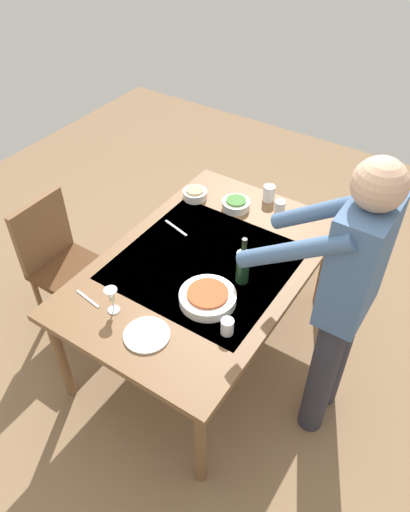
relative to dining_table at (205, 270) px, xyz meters
The scene contains 15 objects.
ground_plane 0.66m from the dining_table, ahead, with size 6.00×6.00×0.00m, color #846647.
dining_table is the anchor object (origin of this frame).
chair_near 0.98m from the dining_table, 72.46° to the right, with size 0.40×0.40×0.91m.
person_server 0.86m from the dining_table, 86.75° to the left, with size 0.42×0.61×1.69m.
wine_bottle 0.30m from the dining_table, 87.40° to the left, with size 0.07×0.07×0.30m.
wine_glass_left 0.61m from the dining_table, 18.98° to the right, with size 0.07×0.07×0.15m.
water_cup_near_left 0.75m from the dining_table, behind, with size 0.08×0.08×0.11m, color silver.
water_cup_near_right 0.53m from the dining_table, 45.32° to the left, with size 0.07×0.07×0.09m, color silver.
water_cup_far_left 0.66m from the dining_table, 166.97° to the left, with size 0.07×0.07×0.10m, color silver.
serving_bowl_pasta 0.32m from the dining_table, 35.92° to the left, with size 0.30×0.30×0.07m.
side_bowl_salad 0.56m from the dining_table, 167.71° to the right, with size 0.18×0.18×0.07m.
side_bowl_bread 0.65m from the dining_table, 140.76° to the right, with size 0.16×0.16×0.07m.
dinner_plate_near 0.60m from the dining_table, ahead, with size 0.23×0.23×0.01m, color white.
table_knife 0.37m from the dining_table, 116.88° to the right, with size 0.01×0.20×0.01m, color silver.
table_fork 0.68m from the dining_table, 32.01° to the right, with size 0.01×0.18×0.01m, color silver.
Camera 1 is at (1.72, 1.13, 2.62)m, focal length 34.46 mm.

